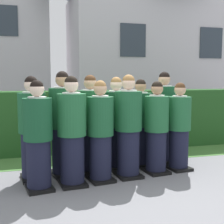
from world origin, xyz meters
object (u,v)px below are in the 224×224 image
(student_rear_row_3, at_px, (116,125))
(student_rear_row_5, at_px, (164,119))
(student_front_row_5, at_px, (179,129))
(student_rear_row_4, at_px, (140,125))
(student_rear_row_0, at_px, (32,131))
(student_front_row_3, at_px, (128,129))
(student_front_row_1, at_px, (72,134))
(student_front_row_2, at_px, (100,134))
(student_rear_row_1, at_px, (63,126))
(student_front_row_0, at_px, (38,138))
(student_front_row_4, at_px, (156,130))
(student_rear_row_2, at_px, (91,126))

(student_rear_row_3, distance_m, student_rear_row_5, 1.01)
(student_front_row_5, distance_m, student_rear_row_5, 0.55)
(student_rear_row_3, bearing_deg, student_rear_row_4, 5.11)
(student_rear_row_0, height_order, student_rear_row_3, student_rear_row_0)
(student_front_row_3, distance_m, student_rear_row_5, 1.16)
(student_front_row_3, height_order, student_front_row_5, student_front_row_3)
(student_front_row_1, xyz_separation_m, student_front_row_3, (0.94, 0.16, 0.01))
(student_rear_row_5, bearing_deg, student_front_row_5, -84.84)
(student_front_row_5, bearing_deg, student_rear_row_0, 177.13)
(student_front_row_2, bearing_deg, student_front_row_3, 10.05)
(student_front_row_2, bearing_deg, student_rear_row_3, 54.38)
(student_rear_row_1, distance_m, student_rear_row_3, 0.97)
(student_rear_row_4, bearing_deg, student_rear_row_1, -172.33)
(student_front_row_2, relative_size, student_front_row_3, 0.95)
(student_rear_row_3, bearing_deg, student_rear_row_0, -170.17)
(student_rear_row_0, xyz_separation_m, student_rear_row_4, (1.93, 0.29, -0.02))
(student_front_row_0, distance_m, student_front_row_3, 1.45)
(student_rear_row_0, bearing_deg, student_front_row_3, -9.92)
(student_front_row_0, bearing_deg, student_rear_row_1, 54.49)
(student_front_row_1, xyz_separation_m, student_rear_row_1, (-0.07, 0.52, 0.04))
(student_front_row_0, bearing_deg, student_rear_row_0, 98.14)
(student_front_row_4, bearing_deg, student_front_row_1, -171.34)
(student_front_row_2, height_order, student_rear_row_0, student_rear_row_0)
(student_front_row_5, bearing_deg, student_front_row_4, -170.84)
(student_front_row_5, bearing_deg, student_rear_row_5, 95.16)
(student_front_row_2, xyz_separation_m, student_rear_row_1, (-0.53, 0.45, 0.07))
(student_rear_row_4, bearing_deg, student_front_row_4, -78.05)
(student_front_row_1, distance_m, student_rear_row_2, 0.70)
(student_front_row_1, relative_size, student_front_row_3, 0.99)
(student_front_row_5, distance_m, student_rear_row_2, 1.56)
(student_front_row_3, height_order, student_rear_row_0, student_front_row_3)
(student_front_row_4, xyz_separation_m, student_rear_row_0, (-2.03, 0.20, 0.04))
(student_front_row_0, distance_m, student_rear_row_4, 2.01)
(student_front_row_4, xyz_separation_m, student_front_row_5, (0.46, 0.07, -0.01))
(student_front_row_2, height_order, student_rear_row_1, student_rear_row_1)
(student_front_row_1, relative_size, student_rear_row_5, 0.95)
(student_front_row_2, height_order, student_front_row_5, student_front_row_2)
(student_front_row_3, bearing_deg, student_rear_row_5, 35.70)
(student_front_row_1, height_order, student_front_row_5, student_front_row_1)
(student_rear_row_1, bearing_deg, student_front_row_4, -11.08)
(student_front_row_3, height_order, student_rear_row_3, student_front_row_3)
(student_front_row_1, distance_m, student_rear_row_5, 2.06)
(student_front_row_1, height_order, student_front_row_4, student_front_row_1)
(student_rear_row_4, bearing_deg, student_rear_row_2, -171.66)
(student_front_row_3, distance_m, student_rear_row_2, 0.68)
(student_front_row_2, height_order, student_rear_row_5, student_rear_row_5)
(student_front_row_4, relative_size, student_rear_row_2, 0.94)
(student_rear_row_1, distance_m, student_rear_row_5, 1.98)
(student_front_row_2, relative_size, student_rear_row_0, 0.96)
(student_front_row_5, xyz_separation_m, student_rear_row_5, (-0.05, 0.54, 0.10))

